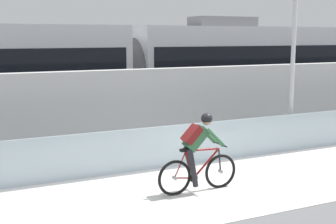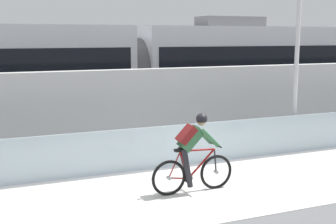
# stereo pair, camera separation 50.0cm
# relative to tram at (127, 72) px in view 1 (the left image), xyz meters

# --- Properties ---
(ground_plane) EXTENTS (200.00, 200.00, 0.00)m
(ground_plane) POSITION_rel_tram_xyz_m (-0.69, -6.85, -1.89)
(ground_plane) COLOR slate
(bike_path_deck) EXTENTS (32.00, 3.20, 0.01)m
(bike_path_deck) POSITION_rel_tram_xyz_m (-0.69, -6.85, -1.89)
(bike_path_deck) COLOR silver
(bike_path_deck) RESTS_ON ground
(glass_parapet) EXTENTS (32.00, 0.05, 1.01)m
(glass_parapet) POSITION_rel_tram_xyz_m (-0.69, -5.00, -1.39)
(glass_parapet) COLOR silver
(glass_parapet) RESTS_ON ground
(concrete_barrier_wall) EXTENTS (32.00, 0.36, 2.24)m
(concrete_barrier_wall) POSITION_rel_tram_xyz_m (-0.69, -3.20, -0.77)
(concrete_barrier_wall) COLOR silver
(concrete_barrier_wall) RESTS_ON ground
(tram_rail_near) EXTENTS (32.00, 0.08, 0.01)m
(tram_rail_near) POSITION_rel_tram_xyz_m (-0.69, -0.72, -1.89)
(tram_rail_near) COLOR #595654
(tram_rail_near) RESTS_ON ground
(tram_rail_far) EXTENTS (32.00, 0.08, 0.01)m
(tram_rail_far) POSITION_rel_tram_xyz_m (-0.69, 0.72, -1.89)
(tram_rail_far) COLOR #595654
(tram_rail_far) RESTS_ON ground
(tram) EXTENTS (22.56, 2.54, 3.81)m
(tram) POSITION_rel_tram_xyz_m (0.00, 0.00, 0.00)
(tram) COLOR silver
(tram) RESTS_ON ground
(cyclist_on_bike) EXTENTS (1.77, 0.58, 1.61)m
(cyclist_on_bike) POSITION_rel_tram_xyz_m (-0.98, -6.85, -1.09)
(cyclist_on_bike) COLOR black
(cyclist_on_bike) RESTS_ON ground
(lamp_post_antenna) EXTENTS (0.28, 0.28, 5.20)m
(lamp_post_antenna) POSITION_rel_tram_xyz_m (3.15, -4.70, 1.40)
(lamp_post_antenna) COLOR gray
(lamp_post_antenna) RESTS_ON ground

